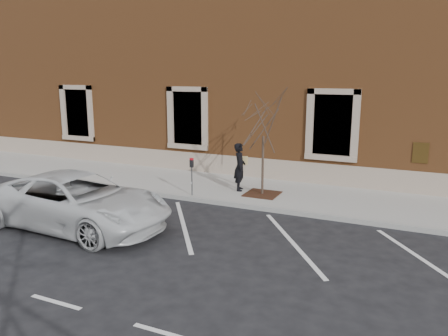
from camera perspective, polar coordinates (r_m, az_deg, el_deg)
The scene contains 10 objects.
ground at distance 14.49m, azimuth -0.99°, elevation -4.71°, with size 120.00×120.00×0.00m, color #28282B.
sidewalk_near at distance 16.01m, azimuth 1.72°, elevation -2.80°, with size 40.00×3.50×0.15m, color #A8A49E.
curb_near at distance 14.43m, azimuth -1.08°, elevation -4.48°, with size 40.00×0.12×0.15m, color #9E9E99.
parking_stripes at distance 12.65m, azimuth -5.35°, elevation -7.32°, with size 28.00×4.40×0.01m, color silver, non-canonical shape.
building_civic at distance 21.11m, azimuth 8.28°, elevation 11.48°, with size 40.00×8.62×8.00m.
man at distance 15.42m, azimuth 2.07°, elevation 0.15°, with size 0.62×0.41×1.69m, color black.
parking_meter at distance 14.78m, azimuth -4.24°, elevation -0.21°, with size 0.12×0.09×1.29m.
tree_grate at distance 15.12m, azimuth 5.01°, elevation -3.39°, with size 1.12×1.12×0.03m, color #3D1B13.
sapling at distance 14.65m, azimuth 5.19°, elevation 6.27°, with size 2.20×2.20×3.67m.
white_truck at distance 12.81m, azimuth -18.65°, elevation -4.11°, with size 2.52×5.47×1.52m, color silver.
Camera 1 is at (6.01, -12.49, 4.22)m, focal length 35.00 mm.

